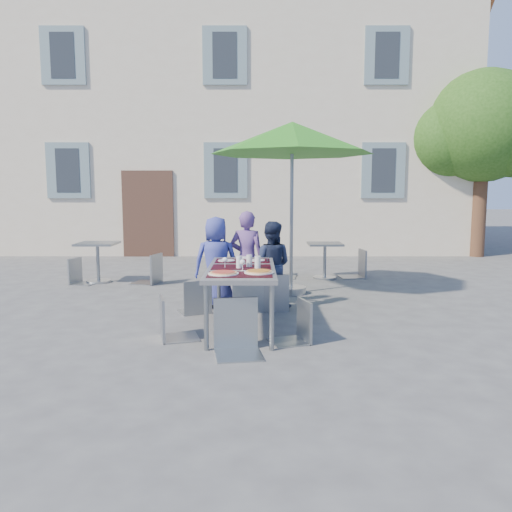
{
  "coord_description": "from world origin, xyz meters",
  "views": [
    {
      "loc": [
        0.78,
        -5.34,
        1.63
      ],
      "look_at": [
        0.78,
        1.47,
        0.77
      ],
      "focal_mm": 35.0,
      "sensor_mm": 36.0,
      "label": 1
    }
  ],
  "objects_px": {
    "dining_table": "(241,272)",
    "pizza_near_left": "(223,273)",
    "chair_3": "(171,292)",
    "bg_chair_r_0": "(151,250)",
    "chair_4": "(297,296)",
    "chair_5": "(237,293)",
    "chair_2": "(273,269)",
    "pizza_near_right": "(259,272)",
    "cafe_table_1": "(325,255)",
    "bg_chair_l_0": "(79,255)",
    "patio_umbrella": "(292,139)",
    "chair_1": "(246,271)",
    "bg_chair_r_1": "(357,246)",
    "child_0": "(216,262)",
    "cafe_table_0": "(98,255)",
    "child_1": "(247,259)",
    "chair_0": "(196,276)",
    "child_2": "(271,265)",
    "bg_chair_l_1": "(278,246)"
  },
  "relations": [
    {
      "from": "child_1",
      "to": "chair_0",
      "type": "height_order",
      "value": "child_1"
    },
    {
      "from": "chair_3",
      "to": "child_1",
      "type": "bearing_deg",
      "value": 63.84
    },
    {
      "from": "bg_chair_r_1",
      "to": "child_1",
      "type": "bearing_deg",
      "value": -130.18
    },
    {
      "from": "child_0",
      "to": "cafe_table_0",
      "type": "relative_size",
      "value": 1.77
    },
    {
      "from": "bg_chair_l_0",
      "to": "chair_2",
      "type": "bearing_deg",
      "value": -30.96
    },
    {
      "from": "dining_table",
      "to": "bg_chair_r_1",
      "type": "xyz_separation_m",
      "value": [
        2.14,
        3.7,
        -0.09
      ]
    },
    {
      "from": "pizza_near_left",
      "to": "patio_umbrella",
      "type": "height_order",
      "value": "patio_umbrella"
    },
    {
      "from": "child_2",
      "to": "chair_3",
      "type": "relative_size",
      "value": 1.35
    },
    {
      "from": "chair_0",
      "to": "chair_3",
      "type": "height_order",
      "value": "chair_3"
    },
    {
      "from": "child_0",
      "to": "patio_umbrella",
      "type": "xyz_separation_m",
      "value": [
        1.14,
        0.99,
        1.82
      ]
    },
    {
      "from": "bg_chair_r_1",
      "to": "child_0",
      "type": "bearing_deg",
      "value": -134.61
    },
    {
      "from": "child_1",
      "to": "child_0",
      "type": "bearing_deg",
      "value": 25.39
    },
    {
      "from": "bg_chair_l_0",
      "to": "patio_umbrella",
      "type": "bearing_deg",
      "value": -12.87
    },
    {
      "from": "chair_2",
      "to": "patio_umbrella",
      "type": "relative_size",
      "value": 0.36
    },
    {
      "from": "chair_4",
      "to": "chair_2",
      "type": "bearing_deg",
      "value": 98.2
    },
    {
      "from": "dining_table",
      "to": "child_0",
      "type": "distance_m",
      "value": 1.19
    },
    {
      "from": "dining_table",
      "to": "bg_chair_r_0",
      "type": "bearing_deg",
      "value": 119.8
    },
    {
      "from": "chair_3",
      "to": "bg_chair_l_1",
      "type": "distance_m",
      "value": 4.36
    },
    {
      "from": "child_1",
      "to": "cafe_table_1",
      "type": "xyz_separation_m",
      "value": [
        1.44,
        2.32,
        -0.24
      ]
    },
    {
      "from": "child_1",
      "to": "patio_umbrella",
      "type": "relative_size",
      "value": 0.5
    },
    {
      "from": "child_0",
      "to": "chair_2",
      "type": "bearing_deg",
      "value": 166.63
    },
    {
      "from": "bg_chair_l_0",
      "to": "cafe_table_1",
      "type": "bearing_deg",
      "value": 7.03
    },
    {
      "from": "child_0",
      "to": "child_1",
      "type": "height_order",
      "value": "child_1"
    },
    {
      "from": "chair_2",
      "to": "bg_chair_r_1",
      "type": "distance_m",
      "value": 3.27
    },
    {
      "from": "chair_1",
      "to": "cafe_table_1",
      "type": "bearing_deg",
      "value": 61.96
    },
    {
      "from": "chair_0",
      "to": "bg_chair_l_0",
      "type": "height_order",
      "value": "bg_chair_l_0"
    },
    {
      "from": "pizza_near_left",
      "to": "child_0",
      "type": "bearing_deg",
      "value": 97.22
    },
    {
      "from": "chair_1",
      "to": "chair_5",
      "type": "bearing_deg",
      "value": -91.97
    },
    {
      "from": "pizza_near_right",
      "to": "cafe_table_1",
      "type": "relative_size",
      "value": 0.48
    },
    {
      "from": "chair_0",
      "to": "chair_4",
      "type": "distance_m",
      "value": 1.81
    },
    {
      "from": "dining_table",
      "to": "chair_3",
      "type": "relative_size",
      "value": 2.02
    },
    {
      "from": "bg_chair_r_0",
      "to": "child_0",
      "type": "bearing_deg",
      "value": -54.76
    },
    {
      "from": "chair_3",
      "to": "patio_umbrella",
      "type": "relative_size",
      "value": 0.33
    },
    {
      "from": "bg_chair_r_0",
      "to": "bg_chair_r_1",
      "type": "relative_size",
      "value": 1.0
    },
    {
      "from": "pizza_near_left",
      "to": "chair_1",
      "type": "distance_m",
      "value": 1.4
    },
    {
      "from": "dining_table",
      "to": "pizza_near_left",
      "type": "relative_size",
      "value": 5.53
    },
    {
      "from": "child_0",
      "to": "chair_4",
      "type": "relative_size",
      "value": 1.48
    },
    {
      "from": "pizza_near_left",
      "to": "pizza_near_right",
      "type": "relative_size",
      "value": 1.02
    },
    {
      "from": "child_0",
      "to": "bg_chair_l_1",
      "type": "xyz_separation_m",
      "value": [
        1.0,
        2.55,
        -0.04
      ]
    },
    {
      "from": "child_0",
      "to": "chair_3",
      "type": "bearing_deg",
      "value": 77.04
    },
    {
      "from": "chair_0",
      "to": "chair_1",
      "type": "distance_m",
      "value": 0.69
    },
    {
      "from": "pizza_near_left",
      "to": "bg_chair_r_0",
      "type": "distance_m",
      "value": 3.89
    },
    {
      "from": "bg_chair_l_1",
      "to": "chair_5",
      "type": "bearing_deg",
      "value": -97.74
    },
    {
      "from": "patio_umbrella",
      "to": "bg_chair_l_0",
      "type": "xyz_separation_m",
      "value": [
        -3.76,
        0.86,
        -1.96
      ]
    },
    {
      "from": "chair_2",
      "to": "cafe_table_1",
      "type": "height_order",
      "value": "chair_2"
    },
    {
      "from": "child_1",
      "to": "bg_chair_l_0",
      "type": "relative_size",
      "value": 1.55
    },
    {
      "from": "bg_chair_l_1",
      "to": "child_1",
      "type": "bearing_deg",
      "value": -102.83
    },
    {
      "from": "child_0",
      "to": "bg_chair_l_0",
      "type": "bearing_deg",
      "value": -34.58
    },
    {
      "from": "bg_chair_r_0",
      "to": "bg_chair_l_1",
      "type": "height_order",
      "value": "bg_chair_l_1"
    },
    {
      "from": "chair_4",
      "to": "chair_5",
      "type": "distance_m",
      "value": 0.75
    }
  ]
}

